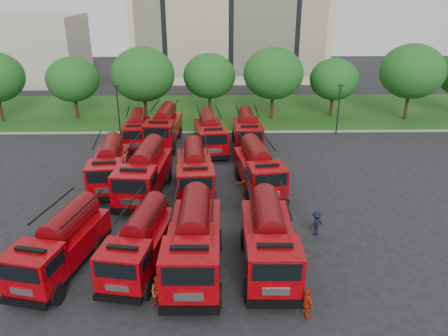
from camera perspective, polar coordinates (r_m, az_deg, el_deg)
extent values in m
plane|color=black|center=(28.86, -0.39, -6.51)|extent=(140.00, 140.00, 0.00)
cube|color=#134913|center=(53.06, -0.74, 7.43)|extent=(70.00, 16.00, 0.12)
cube|color=gray|center=(45.30, -0.67, 4.73)|extent=(70.00, 0.30, 0.14)
cube|color=#ACA599|center=(75.83, -24.92, 13.87)|extent=(18.00, 12.00, 10.00)
cylinder|color=#382314|center=(54.32, -27.13, 6.65)|extent=(0.36, 0.36, 2.62)
cylinder|color=#382314|center=(52.29, -18.69, 7.28)|extent=(0.36, 0.36, 2.38)
ellipsoid|color=#134313|center=(51.56, -19.17, 10.88)|extent=(5.71, 5.71, 4.86)
cylinder|color=#382314|center=(48.98, -10.20, 7.38)|extent=(0.36, 0.36, 2.80)
ellipsoid|color=#134313|center=(48.10, -10.53, 11.93)|extent=(6.72, 6.72, 5.71)
cylinder|color=#382314|center=(50.83, -1.87, 8.09)|extent=(0.36, 0.36, 2.45)
ellipsoid|color=#134313|center=(50.06, -1.93, 11.93)|extent=(5.88, 5.88, 5.00)
cylinder|color=#382314|center=(49.74, 6.27, 7.80)|extent=(0.36, 0.36, 2.73)
ellipsoid|color=#134313|center=(48.89, 6.46, 12.18)|extent=(6.55, 6.55, 5.57)
cylinder|color=#382314|center=(52.09, 13.86, 7.70)|extent=(0.36, 0.36, 2.27)
ellipsoid|color=#134313|center=(51.38, 14.19, 11.16)|extent=(5.46, 5.46, 4.64)
cylinder|color=#382314|center=(53.27, 22.69, 7.26)|extent=(0.36, 0.36, 2.87)
ellipsoid|color=#134313|center=(52.46, 23.37, 11.52)|extent=(6.89, 6.89, 5.85)
cylinder|color=black|center=(44.99, -13.63, 7.19)|extent=(0.14, 0.14, 5.00)
cube|color=black|center=(44.40, -13.93, 10.35)|extent=(0.60, 0.25, 0.12)
cylinder|color=black|center=(45.61, 14.70, 7.29)|extent=(0.14, 0.14, 5.00)
cube|color=black|center=(45.03, 15.02, 10.41)|extent=(0.60, 0.25, 0.12)
cube|color=black|center=(25.22, -20.20, -11.15)|extent=(3.71, 7.16, 0.29)
cube|color=black|center=(23.00, -24.70, -15.73)|extent=(2.43, 0.78, 0.34)
cube|color=#99040A|center=(23.06, -23.57, -11.90)|extent=(2.81, 2.63, 1.90)
cube|color=black|center=(22.12, -25.34, -12.43)|extent=(2.01, 0.51, 0.83)
cube|color=#99040A|center=(25.57, -19.21, -8.43)|extent=(3.33, 4.91, 1.27)
cylinder|color=#560508|center=(25.07, -19.51, -6.40)|extent=(2.34, 4.32, 1.46)
cylinder|color=black|center=(24.21, -25.63, -13.96)|extent=(0.57, 1.12, 1.07)
cylinder|color=black|center=(23.03, -20.99, -15.15)|extent=(0.57, 1.12, 1.07)
cylinder|color=black|center=(27.05, -20.32, -8.95)|extent=(0.57, 1.12, 1.07)
cylinder|color=black|center=(26.00, -16.04, -9.72)|extent=(0.57, 1.12, 1.07)
cube|color=black|center=(24.35, -10.75, -11.36)|extent=(3.30, 6.94, 0.29)
cube|color=black|center=(21.87, -13.69, -16.29)|extent=(2.39, 0.64, 0.33)
cube|color=#99040A|center=(22.01, -12.91, -12.29)|extent=(2.66, 2.46, 1.86)
cube|color=black|center=(20.97, -14.06, -12.94)|extent=(1.98, 0.39, 0.81)
cube|color=#99040A|center=(24.77, -10.09, -8.57)|extent=(3.05, 4.71, 1.24)
cylinder|color=#560508|center=(24.27, -10.26, -6.53)|extent=(2.09, 4.18, 1.43)
cylinder|color=black|center=(22.93, -15.45, -14.56)|extent=(0.51, 1.09, 1.05)
cylinder|color=black|center=(22.21, -10.08, -15.39)|extent=(0.51, 1.09, 1.05)
cylinder|color=black|center=(26.09, -11.81, -9.18)|extent=(0.51, 1.09, 1.05)
cylinder|color=black|center=(25.46, -7.12, -9.70)|extent=(0.51, 1.09, 1.05)
cube|color=black|center=(23.71, -3.93, -11.71)|extent=(2.64, 7.77, 0.33)
cube|color=black|center=(20.64, -4.58, -18.02)|extent=(2.77, 0.31, 0.39)
cube|color=#99040A|center=(20.83, -4.45, -13.03)|extent=(2.74, 2.46, 2.15)
cube|color=black|center=(19.54, -4.74, -13.97)|extent=(2.32, 0.08, 0.94)
cube|color=#99040A|center=(24.25, -3.82, -8.36)|extent=(2.77, 5.12, 1.44)
cylinder|color=#560508|center=(23.66, -3.89, -5.93)|extent=(1.72, 4.66, 1.66)
cylinder|color=black|center=(21.60, -7.88, -16.21)|extent=(0.40, 1.22, 1.22)
cylinder|color=black|center=(21.43, -0.84, -16.33)|extent=(0.40, 1.22, 1.22)
cylinder|color=black|center=(25.53, -6.55, -9.35)|extent=(0.40, 1.22, 1.22)
cylinder|color=black|center=(25.38, -0.76, -9.39)|extent=(0.40, 1.22, 1.22)
cube|color=black|center=(24.02, 5.77, -11.37)|extent=(2.58, 7.44, 0.32)
cube|color=black|center=(21.07, 6.73, -17.21)|extent=(2.64, 0.32, 0.37)
cube|color=#99040A|center=(21.27, 6.53, -12.55)|extent=(2.64, 2.38, 2.06)
cube|color=black|center=(20.04, 6.95, -13.39)|extent=(2.22, 0.10, 0.90)
cube|color=#99040A|center=(24.54, 5.60, -8.22)|extent=(2.69, 4.91, 1.37)
cylinder|color=#560508|center=(23.98, 5.70, -5.92)|extent=(1.68, 4.47, 1.58)
cylinder|color=black|center=(21.78, 3.14, -15.70)|extent=(0.39, 1.17, 1.16)
cylinder|color=black|center=(22.04, 9.69, -15.52)|extent=(0.39, 1.17, 1.16)
cylinder|color=black|center=(25.58, 2.63, -9.21)|extent=(0.39, 1.17, 1.16)
cylinder|color=black|center=(25.80, 8.09, -9.14)|extent=(0.39, 1.17, 1.16)
cube|color=black|center=(34.19, -14.52, -1.19)|extent=(3.01, 7.22, 0.30)
cube|color=black|center=(31.01, -15.25, -3.93)|extent=(2.52, 0.51, 0.35)
cube|color=#99040A|center=(31.56, -15.21, -1.08)|extent=(2.67, 2.45, 1.96)
cube|color=black|center=(30.36, -15.56, -1.15)|extent=(2.10, 0.27, 0.85)
cube|color=#99040A|center=(34.89, -14.45, 0.75)|extent=(2.92, 4.84, 1.30)
cylinder|color=#560508|center=(34.52, -14.62, 2.39)|extent=(1.93, 4.35, 1.50)
cylinder|color=black|center=(32.08, -17.07, -3.32)|extent=(0.46, 1.13, 1.10)
cylinder|color=black|center=(31.73, -12.97, -3.16)|extent=(0.46, 1.13, 1.10)
cylinder|color=black|center=(36.05, -16.00, -0.25)|extent=(0.46, 1.13, 1.10)
cylinder|color=black|center=(35.74, -12.35, -0.08)|extent=(0.46, 1.13, 1.10)
cube|color=black|center=(32.13, -10.23, -2.29)|extent=(3.20, 7.77, 0.32)
cube|color=black|center=(28.86, -12.05, -5.60)|extent=(2.72, 0.53, 0.38)
cube|color=#99040A|center=(29.36, -11.60, -2.27)|extent=(2.86, 2.62, 2.11)
cube|color=black|center=(28.10, -12.32, -2.41)|extent=(2.27, 0.27, 0.92)
cube|color=#99040A|center=(32.83, -9.84, -0.04)|extent=(3.11, 5.20, 1.41)
cylinder|color=#560508|center=(32.41, -9.97, 1.83)|extent=(2.05, 4.68, 1.62)
cylinder|color=black|center=(30.10, -13.80, -4.63)|extent=(0.49, 1.22, 1.19)
cylinder|color=black|center=(29.44, -9.17, -4.88)|extent=(0.49, 1.22, 1.19)
cylinder|color=black|center=(34.20, -11.46, -0.99)|extent=(0.49, 1.22, 1.19)
cylinder|color=black|center=(33.62, -7.37, -1.14)|extent=(0.49, 1.22, 1.19)
cube|color=black|center=(32.17, -3.79, -1.99)|extent=(2.86, 7.28, 0.31)
cube|color=black|center=(28.96, -3.57, -5.08)|extent=(2.56, 0.44, 0.36)
cube|color=#99040A|center=(29.48, -3.70, -1.96)|extent=(2.65, 2.42, 1.98)
cube|color=black|center=(28.25, -3.65, -2.08)|extent=(2.14, 0.21, 0.87)
cube|color=#99040A|center=(32.87, -3.89, 0.11)|extent=(2.83, 4.85, 1.32)
cylinder|color=#560508|center=(32.47, -3.94, 1.87)|extent=(1.84, 4.37, 1.53)
cylinder|color=black|center=(29.84, -5.88, -4.38)|extent=(0.44, 1.14, 1.12)
cylinder|color=black|center=(29.88, -1.38, -4.21)|extent=(0.44, 1.14, 1.12)
cylinder|color=black|center=(33.89, -5.86, -0.93)|extent=(0.44, 1.14, 1.12)
cylinder|color=black|center=(33.93, -1.91, -0.78)|extent=(0.44, 1.14, 1.12)
cube|color=black|center=(32.68, 4.48, -1.61)|extent=(3.29, 7.36, 0.30)
cube|color=black|center=(29.56, 6.07, -4.55)|extent=(2.55, 0.60, 0.36)
cube|color=#99040A|center=(30.06, 5.61, -1.53)|extent=(2.77, 2.55, 1.98)
cube|color=black|center=(28.87, 6.19, -1.62)|extent=(2.12, 0.34, 0.86)
cube|color=#99040A|center=(33.35, 4.09, 0.44)|extent=(3.11, 4.97, 1.32)
cylinder|color=#560508|center=(32.96, 4.14, 2.17)|extent=(2.10, 4.43, 1.52)
cylinder|color=black|center=(30.16, 3.46, -3.98)|extent=(0.51, 1.15, 1.12)
cylinder|color=black|center=(30.71, 7.73, -3.65)|extent=(0.51, 1.15, 1.12)
cylinder|color=black|center=(34.12, 1.87, -0.65)|extent=(0.51, 1.15, 1.12)
cylinder|color=black|center=(34.60, 5.67, -0.40)|extent=(0.51, 1.15, 1.12)
cube|color=black|center=(42.46, -11.18, 3.76)|extent=(2.72, 6.51, 0.27)
cube|color=black|center=(39.45, -11.45, 2.19)|extent=(2.27, 0.46, 0.32)
cube|color=#99040A|center=(40.08, -11.47, 4.13)|extent=(2.41, 2.21, 1.76)
cube|color=black|center=(39.00, -11.62, 4.23)|extent=(1.89, 0.24, 0.77)
cube|color=#99040A|center=(43.18, -11.18, 5.10)|extent=(2.63, 4.37, 1.18)
cylinder|color=#560508|center=(42.90, -11.27, 6.32)|extent=(1.74, 3.92, 1.36)
cylinder|color=black|center=(40.37, -12.84, 2.48)|extent=(0.42, 1.02, 1.00)
cylinder|color=black|center=(40.20, -9.89, 2.63)|extent=(0.42, 1.02, 1.00)
cylinder|color=black|center=(44.12, -12.40, 4.27)|extent=(0.42, 1.02, 1.00)
cylinder|color=black|center=(43.96, -9.70, 4.41)|extent=(0.42, 1.02, 1.00)
cube|color=black|center=(42.16, -7.80, 3.99)|extent=(2.84, 7.45, 0.31)
cube|color=black|center=(38.74, -8.71, 2.14)|extent=(2.62, 0.42, 0.37)
cube|color=#99040A|center=(39.45, -8.50, 4.42)|extent=(2.69, 2.45, 2.04)
cube|color=black|center=(38.21, -8.85, 4.54)|extent=(2.19, 0.18, 0.89)
cube|color=#99040A|center=(42.98, -7.61, 5.54)|extent=(2.84, 4.95, 1.36)
cylinder|color=#560508|center=(42.66, -7.68, 6.96)|extent=(1.83, 4.47, 1.57)
cylinder|color=black|center=(39.91, -10.14, 2.59)|extent=(0.43, 1.17, 1.15)
cylinder|color=black|center=(39.47, -6.73, 2.56)|extent=(0.43, 1.17, 1.15)
cylinder|color=black|center=(44.16, -8.93, 4.65)|extent=(0.43, 1.17, 1.15)
cylinder|color=black|center=(43.76, -5.83, 4.64)|extent=(0.43, 1.17, 1.15)
cube|color=black|center=(40.24, -1.78, 3.22)|extent=(3.08, 7.16, 0.30)
cube|color=black|center=(36.98, -1.20, 1.33)|extent=(2.49, 0.54, 0.35)
cube|color=#99040A|center=(37.64, -1.41, 3.61)|extent=(2.67, 2.45, 1.93)
cube|color=black|center=(36.45, -1.22, 3.71)|extent=(2.07, 0.29, 0.84)
cube|color=#99040A|center=(41.01, -1.96, 4.77)|extent=(2.95, 4.82, 1.29)
cylinder|color=#560508|center=(40.70, -1.98, 6.18)|extent=(1.97, 4.31, 1.49)
cylinder|color=black|center=(37.77, -3.08, 1.69)|extent=(0.47, 1.12, 1.09)
cylinder|color=black|center=(38.01, 0.35, 1.87)|extent=(0.47, 1.12, 1.09)
cylinder|color=black|center=(41.86, -3.60, 3.83)|extent=(0.47, 1.12, 1.09)
cylinder|color=black|center=(42.07, -0.50, 3.97)|extent=(0.47, 1.12, 1.09)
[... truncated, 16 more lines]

